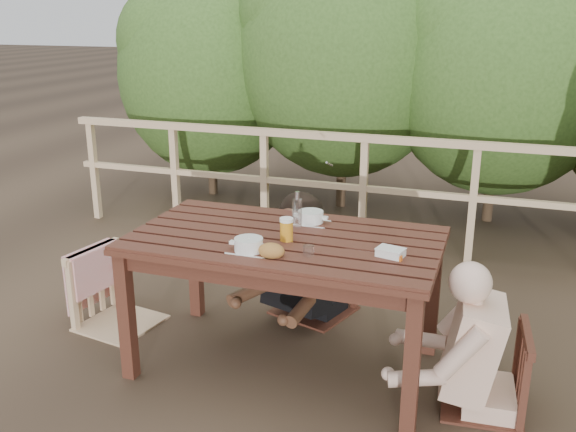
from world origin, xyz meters
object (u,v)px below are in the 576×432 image
(chair_left, at_px, (115,258))
(soup_far, at_px, (311,218))
(woman, at_px, (316,218))
(bottle, at_px, (297,211))
(beer_glass, at_px, (287,231))
(chair_far, at_px, (315,247))
(tumbler, at_px, (309,252))
(diner_right, at_px, (500,292))
(bread_roll, at_px, (271,251))
(soup_near, at_px, (249,246))
(butter_tub, at_px, (390,254))
(chair_right, at_px, (489,332))
(table, at_px, (285,303))

(chair_left, bearing_deg, soup_far, -72.65)
(woman, xyz_separation_m, bottle, (0.06, -0.58, 0.22))
(woman, bearing_deg, beer_glass, 112.88)
(chair_far, height_order, tumbler, chair_far)
(diner_right, bearing_deg, bread_roll, 98.15)
(chair_far, xyz_separation_m, bread_roll, (0.07, -1.01, 0.35))
(soup_near, distance_m, butter_tub, 0.73)
(bottle, bearing_deg, soup_near, -105.82)
(chair_far, relative_size, soup_far, 3.82)
(chair_far, bearing_deg, butter_tub, -34.07)
(chair_far, height_order, woman, woman)
(diner_right, bearing_deg, bottle, 75.25)
(chair_right, distance_m, soup_far, 1.17)
(chair_right, bearing_deg, bottle, -105.03)
(chair_far, xyz_separation_m, soup_far, (0.10, -0.43, 0.35))
(woman, distance_m, soup_far, 0.49)
(soup_far, relative_size, bottle, 1.08)
(bottle, bearing_deg, chair_left, -177.58)
(chair_left, distance_m, butter_tub, 1.84)
(chair_right, bearing_deg, soup_far, -111.80)
(chair_right, distance_m, butter_tub, 0.64)
(woman, bearing_deg, soup_far, 120.41)
(soup_near, bearing_deg, chair_right, 10.33)
(chair_right, xyz_separation_m, soup_near, (-1.22, -0.22, 0.40))
(chair_left, distance_m, tumbler, 1.48)
(chair_right, bearing_deg, soup_near, -84.01)
(chair_right, bearing_deg, chair_far, -127.82)
(soup_near, bearing_deg, chair_far, 86.33)
(soup_near, bearing_deg, tumbler, 6.78)
(table, xyz_separation_m, bottle, (0.02, 0.16, 0.51))
(bread_roll, height_order, beer_glass, beer_glass)
(woman, bearing_deg, diner_right, 164.35)
(soup_near, bearing_deg, table, 69.31)
(bread_roll, height_order, bottle, bottle)
(soup_far, bearing_deg, woman, 102.57)
(chair_left, bearing_deg, butter_tub, -87.39)
(chair_right, bearing_deg, diner_right, 85.66)
(soup_far, height_order, butter_tub, soup_far)
(woman, distance_m, butter_tub, 1.07)
(woman, distance_m, diner_right, 1.42)
(chair_left, height_order, chair_right, chair_left)
(table, xyz_separation_m, chair_left, (-1.19, 0.10, 0.08))
(bread_roll, bearing_deg, bottle, 91.69)
(chair_far, height_order, diner_right, diner_right)
(chair_left, height_order, woman, woman)
(bottle, xyz_separation_m, butter_tub, (0.59, -0.26, -0.09))
(chair_far, distance_m, diner_right, 1.42)
(table, bearing_deg, diner_right, -2.53)
(soup_near, distance_m, bottle, 0.45)
(chair_right, bearing_deg, chair_left, -98.19)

